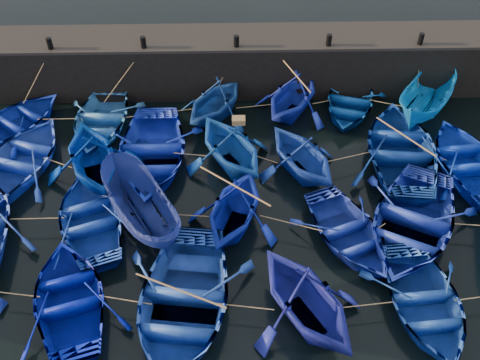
{
  "coord_description": "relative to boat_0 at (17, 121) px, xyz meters",
  "views": [
    {
      "loc": [
        -0.35,
        -11.17,
        14.36
      ],
      "look_at": [
        0.0,
        3.2,
        0.7
      ],
      "focal_mm": 40.0,
      "sensor_mm": 36.0,
      "label": 1
    }
  ],
  "objects": [
    {
      "name": "boat_14",
      "position": [
        4.17,
        -5.75,
        0.0
      ],
      "size": [
        4.61,
        5.36,
        0.94
      ],
      "primitive_type": "imported",
      "rotation": [
        0.0,
        0.0,
        3.5
      ],
      "color": "#143597",
      "rests_on": "ground"
    },
    {
      "name": "bollard_3",
      "position": [
        13.46,
        2.27,
        2.4
      ],
      "size": [
        0.24,
        0.24,
        0.5
      ],
      "primitive_type": "cylinder",
      "color": "black",
      "rests_on": "quay_top"
    },
    {
      "name": "bollard_0",
      "position": [
        1.46,
        2.27,
        2.4
      ],
      "size": [
        0.24,
        0.24,
        0.5
      ],
      "primitive_type": "cylinder",
      "color": "black",
      "rests_on": "quay_top"
    },
    {
      "name": "boat_18",
      "position": [
        15.34,
        -6.28,
        0.13
      ],
      "size": [
        6.28,
        6.97,
        1.19
      ],
      "primitive_type": "imported",
      "rotation": [
        0.0,
        0.0,
        -0.48
      ],
      "color": "navy",
      "rests_on": "ground"
    },
    {
      "name": "boat_10",
      "position": [
        11.87,
        -3.06,
        0.54
      ],
      "size": [
        4.74,
        4.95,
        2.02
      ],
      "primitive_type": "imported",
      "rotation": [
        0.0,
        0.0,
        3.64
      ],
      "color": "#153799",
      "rests_on": "ground"
    },
    {
      "name": "boat_22",
      "position": [
        7.58,
        -9.35,
        0.13
      ],
      "size": [
        4.83,
        6.27,
        1.2
      ],
      "primitive_type": "imported",
      "rotation": [
        0.0,
        0.0,
        -0.12
      ],
      "color": "#183C97",
      "rests_on": "ground"
    },
    {
      "name": "boat_0",
      "position": [
        0.0,
        0.0,
        0.0
      ],
      "size": [
        5.29,
        5.55,
        0.94
      ],
      "primitive_type": "imported",
      "rotation": [
        0.0,
        0.0,
        2.5
      ],
      "color": "navy",
      "rests_on": "ground"
    },
    {
      "name": "bollard_2",
      "position": [
        9.46,
        2.27,
        2.4
      ],
      "size": [
        0.24,
        0.24,
        0.5
      ],
      "primitive_type": "cylinder",
      "color": "black",
      "rests_on": "quay_top"
    },
    {
      "name": "bollard_4",
      "position": [
        17.46,
        2.27,
        2.4
      ],
      "size": [
        0.24,
        0.24,
        0.5
      ],
      "primitive_type": "cylinder",
      "color": "black",
      "rests_on": "quay_top"
    },
    {
      "name": "boat_6",
      "position": [
        0.89,
        -2.52,
        0.05
      ],
      "size": [
        4.94,
        5.89,
        1.05
      ],
      "primitive_type": "imported",
      "rotation": [
        0.0,
        0.0,
        2.84
      ],
      "color": "blue",
      "rests_on": "ground"
    },
    {
      "name": "boat_12",
      "position": [
        18.47,
        -3.06,
        0.04
      ],
      "size": [
        4.02,
        5.27,
        1.02
      ],
      "primitive_type": "imported",
      "rotation": [
        0.0,
        0.0,
        3.25
      ],
      "color": "#082AC1",
      "rests_on": "ground"
    },
    {
      "name": "boat_3",
      "position": [
        11.89,
        0.84,
        0.57
      ],
      "size": [
        4.98,
        5.15,
        2.08
      ],
      "primitive_type": "imported",
      "rotation": [
        0.0,
        0.0,
        -0.56
      ],
      "color": "#1325A0",
      "rests_on": "ground"
    },
    {
      "name": "boat_21",
      "position": [
        4.13,
        -9.0,
        0.0
      ],
      "size": [
        4.46,
        5.3,
        0.94
      ],
      "primitive_type": "imported",
      "rotation": [
        0.0,
        0.0,
        3.45
      ],
      "color": "#000D8E",
      "rests_on": "ground"
    },
    {
      "name": "boat_4",
      "position": [
        14.48,
        1.07,
        -0.01
      ],
      "size": [
        4.35,
        5.14,
        0.91
      ],
      "primitive_type": "imported",
      "rotation": [
        0.0,
        0.0,
        -0.32
      ],
      "color": "navy",
      "rests_on": "ground"
    },
    {
      "name": "mooring_ropes",
      "position": [
        9.32,
        -2.54,
        0.4
      ],
      "size": [
        18.0,
        11.94,
        2.1
      ],
      "color": "tan",
      "rests_on": "ground"
    },
    {
      "name": "boat_5",
      "position": [
        17.7,
        0.53,
        0.45
      ],
      "size": [
        4.17,
        4.93,
        1.84
      ],
      "primitive_type": "imported",
      "rotation": [
        0.0,
        0.0,
        -0.6
      ],
      "color": "blue",
      "rests_on": "ground"
    },
    {
      "name": "boat_16",
      "position": [
        9.23,
        -5.8,
        0.54
      ],
      "size": [
        4.38,
        4.7,
        2.01
      ],
      "primitive_type": "imported",
      "rotation": [
        0.0,
        0.0,
        -0.34
      ],
      "color": "#0A1D9D",
      "rests_on": "ground"
    },
    {
      "name": "quay_top",
      "position": [
        9.46,
        3.17,
        2.09
      ],
      "size": [
        26.0,
        2.5,
        0.12
      ],
      "primitive_type": "cube",
      "color": "black",
      "rests_on": "quay_wall"
    },
    {
      "name": "boat_1",
      "position": [
        3.56,
        0.01,
        0.02
      ],
      "size": [
        3.69,
        4.93,
        0.98
      ],
      "primitive_type": "imported",
      "rotation": [
        0.0,
        0.0,
        -0.07
      ],
      "color": "#2964B6",
      "rests_on": "ground"
    },
    {
      "name": "boat_24",
      "position": [
        14.96,
        -9.44,
        0.0
      ],
      "size": [
        3.6,
        4.78,
        0.94
      ],
      "primitive_type": "imported",
      "rotation": [
        0.0,
        0.0,
        0.08
      ],
      "color": "#163F97",
      "rests_on": "ground"
    },
    {
      "name": "boat_11",
      "position": [
        15.97,
        -2.37,
        0.14
      ],
      "size": [
        4.78,
        6.25,
        1.21
      ],
      "primitive_type": "imported",
      "rotation": [
        0.0,
        0.0,
        3.03
      ],
      "color": "navy",
      "rests_on": "ground"
    },
    {
      "name": "boat_15",
      "position": [
        5.94,
        -5.65,
        0.44
      ],
      "size": [
        3.92,
        4.94,
        1.81
      ],
      "primitive_type": "imported",
      "rotation": [
        0.0,
        0.0,
        3.68
      ],
      "color": "navy",
      "rests_on": "ground"
    },
    {
      "name": "wooden_crate",
      "position": [
        9.45,
        -2.56,
        1.81
      ],
      "size": [
        0.5,
        0.39,
        0.22
      ],
      "primitive_type": "cube",
      "color": "olive",
      "rests_on": "boat_9"
    },
    {
      "name": "boat_7",
      "position": [
        3.91,
        -3.12,
        0.68
      ],
      "size": [
        5.08,
        5.42,
        2.29
      ],
      "primitive_type": "imported",
      "rotation": [
        0.0,
        0.0,
        3.52
      ],
      "color": "#002E95",
      "rests_on": "ground"
    },
    {
      "name": "ground",
      "position": [
        9.46,
        -7.33,
        -0.47
      ],
      "size": [
        120.0,
        120.0,
        0.0
      ],
      "primitive_type": "plane",
      "color": "black",
      "rests_on": "ground"
    },
    {
      "name": "boat_17",
      "position": [
        13.13,
        -6.57,
        -0.02
      ],
      "size": [
        4.5,
        5.18,
        0.9
      ],
      "primitive_type": "imported",
      "rotation": [
        0.0,
        0.0,
        0.38
      ],
      "color": "navy",
      "rests_on": "ground"
    },
    {
      "name": "boat_9",
      "position": [
        9.15,
        -2.56,
        0.62
      ],
      "size": [
        5.1,
        5.33,
        2.17
      ],
      "primitive_type": "imported",
      "rotation": [
        0.0,
        0.0,
        3.64
      ],
      "color": "#0F45A0",
      "rests_on": "ground"
    },
    {
      "name": "bollard_1",
      "position": [
        5.46,
        2.27,
        2.4
      ],
      "size": [
        0.24,
        0.24,
        0.5
      ],
      "primitive_type": "cylinder",
      "color": "black",
      "rests_on": "quay_top"
    },
    {
      "name": "boat_8",
      "position": [
        5.97,
        -2.35,
        0.12
      ],
      "size": [
        4.13,
        5.74,
        1.18
      ],
      "primitive_type": "imported",
      "rotation": [
        0.0,
        0.0,
        0.01
      ],
      "color": "#132AC5",
      "rests_on": "ground"
    },
    {
      "name": "loose_oars",
      "position": [
        11.17,
        -4.17,
        1.19
      ],
      "size": [
        10.65,
        12.27,
        0.93
      ],
      "color": "#99724C",
      "rests_on": "ground"
    },
    {
      "name": "quay_wall",
      "position": [
        9.46,
        3.17,
        0.78
      ],
      "size": [
        26.0,
        2.5,
        2.5
      ],
      "primitive_type": "cube",
      "color": "black",
      "rests_on": "ground"
    },
    {
      "name": "boat_23",
      "position": [
        11.26,
        -9.63,
        0.63
      ],
      "size": [
        5.21,
        5.42,
        2.2
      ],
      "primitive_type": "imported",
      "rotation": [
        0.0,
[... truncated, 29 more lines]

